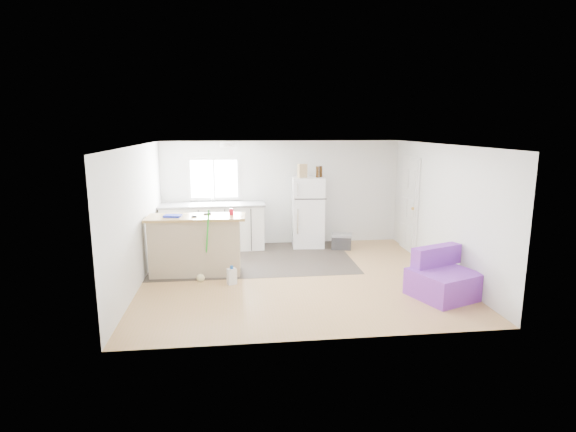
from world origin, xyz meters
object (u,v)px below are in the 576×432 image
object	(u,v)px
peninsula	(196,245)
red_cup	(231,212)
cooler	(341,241)
bottle_right	(321,171)
purple_seat	(443,279)
cleaner_jug	(232,276)
cardboard_box	(302,171)
kitchen_cabinets	(213,226)
refrigerator	(308,212)
mop	(202,268)
bottle_left	(317,172)
blue_tray	(173,216)

from	to	relation	value
peninsula	red_cup	xyz separation A→B (m)	(0.67, 0.03, 0.60)
cooler	bottle_right	size ratio (longest dim) A/B	2.08
purple_seat	bottle_right	distance (m)	3.91
cleaner_jug	cardboard_box	world-z (taller)	cardboard_box
kitchen_cabinets	cooler	distance (m)	2.91
refrigerator	cleaner_jug	bearing A→B (deg)	-121.60
mop	bottle_left	world-z (taller)	bottle_left
cleaner_jug	red_cup	xyz separation A→B (m)	(0.01, 0.70, 1.01)
cooler	cardboard_box	size ratio (longest dim) A/B	1.73
cleaner_jug	blue_tray	distance (m)	1.57
kitchen_cabinets	red_cup	distance (m)	1.86
bottle_left	bottle_right	bearing A→B (deg)	35.44
kitchen_cabinets	cooler	world-z (taller)	kitchen_cabinets
bottle_left	cleaner_jug	bearing A→B (deg)	-129.48
red_cup	bottle_right	distance (m)	2.69
kitchen_cabinets	mop	size ratio (longest dim) A/B	1.78
kitchen_cabinets	purple_seat	world-z (taller)	kitchen_cabinets
mop	blue_tray	world-z (taller)	mop
refrigerator	blue_tray	world-z (taller)	refrigerator
mop	cleaner_jug	bearing A→B (deg)	-48.99
blue_tray	mop	bearing A→B (deg)	-36.54
purple_seat	cardboard_box	size ratio (longest dim) A/B	3.94
blue_tray	bottle_left	world-z (taller)	bottle_left
purple_seat	blue_tray	size ratio (longest dim) A/B	3.94
mop	bottle_right	xyz separation A→B (m)	(2.54, 2.15, 1.49)
peninsula	purple_seat	xyz separation A→B (m)	(4.07, -1.62, -0.28)
kitchen_cabinets	blue_tray	xyz separation A→B (m)	(-0.62, -1.75, 0.59)
purple_seat	cleaner_jug	distance (m)	3.54
bottle_left	red_cup	bearing A→B (deg)	-139.43
cleaner_jug	cooler	bearing A→B (deg)	17.29
purple_seat	bottle_left	distance (m)	3.88
refrigerator	red_cup	xyz separation A→B (m)	(-1.72, -1.71, 0.36)
peninsula	cleaner_jug	size ratio (longest dim) A/B	5.35
cooler	mop	world-z (taller)	mop
red_cup	bottle_right	bearing A→B (deg)	40.35
purple_seat	cleaner_jug	xyz separation A→B (m)	(-3.41, 0.95, -0.13)
kitchen_cabinets	peninsula	world-z (taller)	kitchen_cabinets
refrigerator	cleaner_jug	distance (m)	3.04
peninsula	mop	world-z (taller)	mop
peninsula	cooler	size ratio (longest dim) A/B	3.49
refrigerator	bottle_right	world-z (taller)	bottle_right
cleaner_jug	blue_tray	world-z (taller)	blue_tray
kitchen_cabinets	mop	distance (m)	2.17
peninsula	cooler	distance (m)	3.42
kitchen_cabinets	refrigerator	xyz separation A→B (m)	(2.16, 0.01, 0.27)
kitchen_cabinets	refrigerator	bearing A→B (deg)	-1.29
kitchen_cabinets	purple_seat	xyz separation A→B (m)	(3.83, -3.35, -0.25)
red_cup	cardboard_box	world-z (taller)	cardboard_box
peninsula	red_cup	distance (m)	0.91
cleaner_jug	mop	size ratio (longest dim) A/B	0.26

